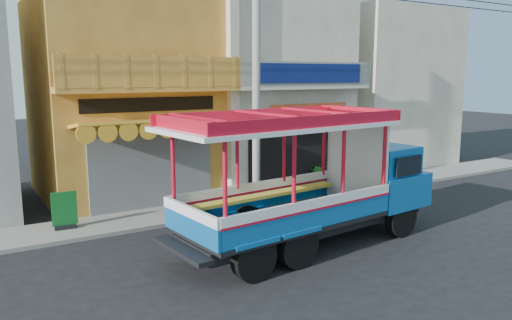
{
  "coord_description": "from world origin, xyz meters",
  "views": [
    {
      "loc": [
        -9.57,
        -10.64,
        4.53
      ],
      "look_at": [
        -1.5,
        2.5,
        1.86
      ],
      "focal_mm": 35.0,
      "sensor_mm": 36.0,
      "label": 1
    }
  ],
  "objects_px": {
    "green_sign": "(65,213)",
    "potted_plant_b": "(320,180)",
    "songthaew_truck": "(324,179)",
    "utility_pole": "(260,58)",
    "potted_plant_c": "(362,167)",
    "potted_plant_a": "(320,173)"
  },
  "relations": [
    {
      "from": "utility_pole",
      "to": "potted_plant_c",
      "type": "bearing_deg",
      "value": 12.6
    },
    {
      "from": "songthaew_truck",
      "to": "potted_plant_b",
      "type": "bearing_deg",
      "value": 51.97
    },
    {
      "from": "green_sign",
      "to": "songthaew_truck",
      "type": "bearing_deg",
      "value": -37.58
    },
    {
      "from": "potted_plant_a",
      "to": "potted_plant_c",
      "type": "distance_m",
      "value": 2.19
    },
    {
      "from": "potted_plant_c",
      "to": "songthaew_truck",
      "type": "bearing_deg",
      "value": -50.56
    },
    {
      "from": "potted_plant_a",
      "to": "potted_plant_c",
      "type": "bearing_deg",
      "value": -18.55
    },
    {
      "from": "songthaew_truck",
      "to": "green_sign",
      "type": "distance_m",
      "value": 7.47
    },
    {
      "from": "songthaew_truck",
      "to": "potted_plant_a",
      "type": "distance_m",
      "value": 6.55
    },
    {
      "from": "utility_pole",
      "to": "potted_plant_b",
      "type": "relative_size",
      "value": 28.03
    },
    {
      "from": "songthaew_truck",
      "to": "potted_plant_c",
      "type": "relative_size",
      "value": 7.22
    },
    {
      "from": "green_sign",
      "to": "potted_plant_a",
      "type": "relative_size",
      "value": 1.07
    },
    {
      "from": "green_sign",
      "to": "potted_plant_a",
      "type": "distance_m",
      "value": 9.86
    },
    {
      "from": "utility_pole",
      "to": "songthaew_truck",
      "type": "distance_m",
      "value": 4.99
    },
    {
      "from": "green_sign",
      "to": "potted_plant_b",
      "type": "xyz_separation_m",
      "value": [
        8.96,
        -0.51,
        0.05
      ]
    },
    {
      "from": "potted_plant_a",
      "to": "songthaew_truck",
      "type": "bearing_deg",
      "value": -146.1
    },
    {
      "from": "potted_plant_a",
      "to": "potted_plant_b",
      "type": "bearing_deg",
      "value": -146.94
    },
    {
      "from": "songthaew_truck",
      "to": "green_sign",
      "type": "bearing_deg",
      "value": 142.42
    },
    {
      "from": "potted_plant_a",
      "to": "potted_plant_c",
      "type": "height_order",
      "value": "potted_plant_c"
    },
    {
      "from": "songthaew_truck",
      "to": "potted_plant_a",
      "type": "relative_size",
      "value": 7.83
    },
    {
      "from": "green_sign",
      "to": "potted_plant_b",
      "type": "relative_size",
      "value": 1.08
    },
    {
      "from": "potted_plant_c",
      "to": "potted_plant_a",
      "type": "bearing_deg",
      "value": -90.46
    },
    {
      "from": "songthaew_truck",
      "to": "potted_plant_c",
      "type": "bearing_deg",
      "value": 39.19
    }
  ]
}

